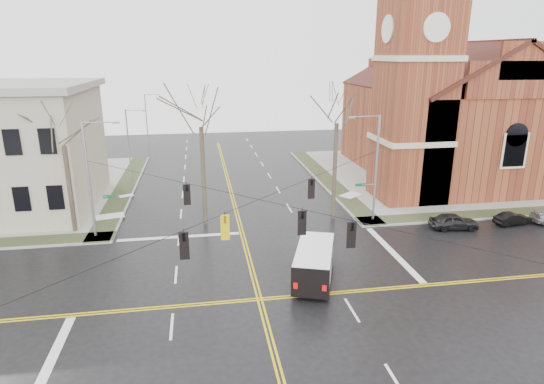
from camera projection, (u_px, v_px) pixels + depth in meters
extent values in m
plane|color=black|center=(260.00, 299.00, 26.81)|extent=(120.00, 120.00, 0.00)
cube|color=gray|center=(438.00, 174.00, 54.25)|extent=(30.00, 30.00, 0.15)
cube|color=#2F391F|center=(327.00, 179.00, 52.09)|extent=(2.00, 30.00, 0.02)
cube|color=#2F391F|center=(515.00, 212.00, 41.20)|extent=(30.00, 2.00, 0.02)
cube|color=#2F391F|center=(124.00, 188.00, 48.62)|extent=(2.00, 30.00, 0.02)
cube|color=gold|center=(258.00, 299.00, 26.78)|extent=(0.12, 100.00, 0.01)
cube|color=gold|center=(262.00, 299.00, 26.82)|extent=(0.12, 100.00, 0.01)
cube|color=gold|center=(260.00, 300.00, 26.69)|extent=(100.00, 0.12, 0.01)
cube|color=gold|center=(259.00, 298.00, 26.92)|extent=(100.00, 0.12, 0.01)
cube|color=silver|center=(179.00, 237.00, 35.94)|extent=(9.50, 0.50, 0.01)
cube|color=silver|center=(44.00, 375.00, 20.46)|extent=(0.50, 9.50, 0.01)
cube|color=silver|center=(393.00, 252.00, 33.15)|extent=(0.50, 9.50, 0.01)
cube|color=maroon|center=(414.00, 97.00, 42.57)|extent=(6.00, 6.00, 20.00)
cylinder|color=silver|center=(437.00, 27.00, 37.94)|extent=(2.40, 0.15, 2.40)
cylinder|color=silver|center=(388.00, 29.00, 40.34)|extent=(0.15, 2.40, 2.40)
cube|color=maroon|center=(446.00, 132.00, 53.91)|extent=(18.00, 24.00, 10.00)
cube|color=maroon|center=(392.00, 170.00, 47.64)|extent=(2.00, 5.00, 4.40)
cylinder|color=gray|center=(376.00, 169.00, 38.08)|extent=(0.20, 0.20, 9.00)
cylinder|color=gray|center=(368.00, 184.00, 38.38)|extent=(1.20, 0.06, 0.06)
cube|color=#0D4D25|center=(361.00, 185.00, 38.28)|extent=(0.90, 0.04, 0.25)
cylinder|color=gray|center=(366.00, 116.00, 36.61)|extent=(2.40, 0.08, 0.08)
cube|color=gray|center=(351.00, 117.00, 36.44)|extent=(0.50, 0.22, 0.15)
cylinder|color=gray|center=(89.00, 181.00, 34.52)|extent=(0.20, 0.20, 9.00)
cylinder|color=gray|center=(99.00, 197.00, 35.01)|extent=(1.20, 0.06, 0.06)
cube|color=#0D4D25|center=(109.00, 197.00, 35.12)|extent=(0.90, 0.04, 0.25)
cylinder|color=gray|center=(99.00, 122.00, 33.43)|extent=(2.40, 0.08, 0.08)
cube|color=gray|center=(116.00, 123.00, 33.63)|extent=(0.50, 0.22, 0.15)
cylinder|color=black|center=(259.00, 199.00, 25.00)|extent=(23.02, 23.02, 0.03)
cylinder|color=black|center=(259.00, 199.00, 25.00)|extent=(23.02, 23.02, 0.03)
imported|color=black|center=(184.00, 246.00, 20.82)|extent=(0.21, 0.26, 1.30)
imported|color=black|center=(311.00, 189.00, 29.61)|extent=(0.21, 0.26, 1.30)
imported|color=yellow|center=(225.00, 227.00, 23.02)|extent=(0.21, 0.26, 1.30)
imported|color=black|center=(187.00, 195.00, 28.37)|extent=(0.21, 0.26, 1.30)
imported|color=black|center=(351.00, 235.00, 22.06)|extent=(0.21, 0.26, 1.30)
imported|color=black|center=(302.00, 223.00, 23.64)|extent=(0.21, 0.26, 1.30)
cylinder|color=gray|center=(129.00, 146.00, 50.37)|extent=(0.16, 0.16, 8.00)
cylinder|color=gray|center=(135.00, 110.00, 49.38)|extent=(2.00, 0.07, 0.07)
cube|color=gray|center=(144.00, 111.00, 49.55)|extent=(0.45, 0.20, 0.13)
cylinder|color=gray|center=(147.00, 121.00, 69.25)|extent=(0.16, 0.16, 8.00)
cylinder|color=gray|center=(151.00, 95.00, 68.26)|extent=(2.00, 0.07, 0.07)
cube|color=gray|center=(158.00, 95.00, 68.43)|extent=(0.45, 0.20, 0.13)
cube|color=white|center=(314.00, 262.00, 28.71)|extent=(3.91, 6.05, 1.81)
cube|color=white|center=(317.00, 251.00, 30.99)|extent=(2.38, 1.62, 1.28)
cube|color=black|center=(318.00, 241.00, 31.17)|extent=(1.90, 0.77, 0.85)
cube|color=black|center=(315.00, 252.00, 28.74)|extent=(3.34, 4.34, 0.59)
cube|color=#B70C0A|center=(296.00, 286.00, 26.20)|extent=(0.27, 0.15, 0.36)
cube|color=#B70C0A|center=(324.00, 288.00, 25.93)|extent=(0.27, 0.15, 0.36)
cube|color=black|center=(314.00, 275.00, 28.98)|extent=(3.98, 6.11, 0.11)
cylinder|color=black|center=(302.00, 261.00, 30.89)|extent=(0.51, 0.81, 0.77)
cylinder|color=black|center=(331.00, 263.00, 30.57)|extent=(0.51, 0.81, 0.77)
cylinder|color=black|center=(295.00, 288.00, 27.37)|extent=(0.51, 0.81, 0.77)
cylinder|color=black|center=(328.00, 290.00, 27.05)|extent=(0.51, 0.81, 0.77)
imported|color=black|center=(454.00, 221.00, 37.41)|extent=(4.06, 2.05, 1.33)
imported|color=black|center=(513.00, 219.00, 38.39)|extent=(3.28, 1.47, 1.05)
cylinder|color=#3D3326|center=(70.00, 189.00, 35.83)|extent=(0.36, 0.36, 6.97)
cylinder|color=#3D3326|center=(203.00, 176.00, 37.67)|extent=(0.36, 0.36, 8.10)
cylinder|color=#3D3326|center=(335.00, 171.00, 38.84)|extent=(0.36, 0.36, 8.23)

